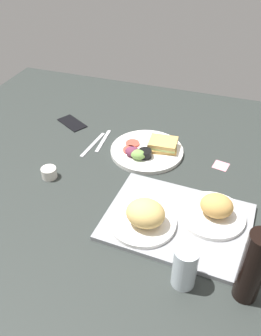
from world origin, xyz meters
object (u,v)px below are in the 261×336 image
(bread_plate_near, at_px, (214,210))
(bread_plate_far, at_px, (144,216))
(serving_tray, at_px, (177,222))
(cell_phone, at_px, (72,123))
(drinking_glass, at_px, (185,267))
(sticky_note, at_px, (221,166))
(plate_with_salad, at_px, (148,150))
(knife, at_px, (93,144))
(fork, at_px, (103,140))
(soda_bottle, at_px, (253,268))
(espresso_cup, at_px, (49,173))

(bread_plate_near, height_order, bread_plate_far, bread_plate_far)
(serving_tray, bearing_deg, bread_plate_far, 30.17)
(cell_phone, bearing_deg, bread_plate_far, 164.88)
(bread_plate_near, height_order, drinking_glass, drinking_glass)
(sticky_note, bearing_deg, drinking_glass, 86.99)
(serving_tray, bearing_deg, sticky_note, -104.66)
(serving_tray, distance_m, plate_with_salad, 0.39)
(plate_with_salad, relative_size, cell_phone, 2.04)
(bread_plate_far, bearing_deg, bread_plate_near, -151.97)
(drinking_glass, distance_m, knife, 0.73)
(fork, height_order, cell_phone, cell_phone)
(cell_phone, height_order, sticky_note, cell_phone)
(soda_bottle, distance_m, knife, 0.84)
(serving_tray, relative_size, cell_phone, 3.13)
(soda_bottle, distance_m, espresso_cup, 0.78)
(bread_plate_near, bearing_deg, cell_phone, -29.67)
(sticky_note, bearing_deg, soda_bottle, 103.66)
(bread_plate_near, height_order, cell_phone, bread_plate_near)
(sticky_note, bearing_deg, espresso_cup, 24.99)
(serving_tray, distance_m, espresso_cup, 0.51)
(soda_bottle, relative_size, fork, 1.34)
(bread_plate_near, distance_m, drinking_glass, 0.26)
(serving_tray, height_order, fork, serving_tray)
(fork, bearing_deg, drinking_glass, 35.96)
(serving_tray, height_order, cell_phone, serving_tray)
(bread_plate_near, height_order, plate_with_salad, bread_plate_near)
(bread_plate_near, bearing_deg, bread_plate_far, 28.03)
(knife, distance_m, sticky_note, 0.53)
(knife, bearing_deg, serving_tray, 58.98)
(drinking_glass, relative_size, espresso_cup, 2.32)
(knife, relative_size, cell_phone, 1.32)
(cell_phone, bearing_deg, bread_plate_near, -179.64)
(plate_with_salad, bearing_deg, drinking_glass, 115.67)
(plate_with_salad, xyz_separation_m, sticky_note, (-0.29, -0.01, -0.02))
(serving_tray, height_order, sticky_note, serving_tray)
(bread_plate_far, bearing_deg, soda_bottle, 156.96)
(bread_plate_far, distance_m, cell_phone, 0.71)
(serving_tray, relative_size, drinking_glass, 3.46)
(drinking_glass, xyz_separation_m, soda_bottle, (-0.16, -0.02, 0.05))
(drinking_glass, distance_m, espresso_cup, 0.63)
(bread_plate_far, bearing_deg, drinking_glass, 136.02)
(plate_with_salad, height_order, drinking_glass, drinking_glass)
(bread_plate_near, bearing_deg, soda_bottle, 116.27)
(plate_with_salad, xyz_separation_m, cell_phone, (0.40, -0.11, -0.01))
(drinking_glass, relative_size, fork, 0.77)
(bread_plate_far, bearing_deg, fork, -53.21)
(serving_tray, distance_m, fork, 0.54)
(plate_with_salad, bearing_deg, fork, -6.65)
(drinking_glass, bearing_deg, soda_bottle, -174.26)
(bread_plate_near, xyz_separation_m, sticky_note, (0.01, -0.30, -0.04))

